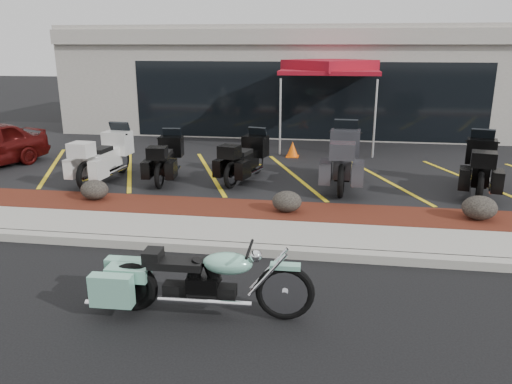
% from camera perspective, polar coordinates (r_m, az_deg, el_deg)
% --- Properties ---
extents(ground, '(90.00, 90.00, 0.00)m').
position_cam_1_polar(ground, '(7.52, 1.05, -9.96)').
color(ground, black).
rests_on(ground, ground).
extents(curb, '(24.00, 0.25, 0.15)m').
position_cam_1_polar(curb, '(8.30, 1.88, -6.75)').
color(curb, gray).
rests_on(curb, ground).
extents(sidewalk, '(24.00, 1.20, 0.15)m').
position_cam_1_polar(sidewalk, '(8.95, 2.41, -5.00)').
color(sidewalk, gray).
rests_on(sidewalk, ground).
extents(mulch_bed, '(24.00, 1.20, 0.16)m').
position_cam_1_polar(mulch_bed, '(10.07, 3.16, -2.49)').
color(mulch_bed, '#37180C').
rests_on(mulch_bed, ground).
extents(upper_lot, '(26.00, 9.60, 0.15)m').
position_cam_1_polar(upper_lot, '(15.26, 5.12, 4.06)').
color(upper_lot, black).
rests_on(upper_lot, ground).
extents(dealership_building, '(18.00, 8.16, 4.00)m').
position_cam_1_polar(dealership_building, '(21.21, 6.37, 12.79)').
color(dealership_building, gray).
rests_on(dealership_building, ground).
extents(boulder_left, '(0.60, 0.50, 0.42)m').
position_cam_1_polar(boulder_left, '(11.19, -17.97, 0.24)').
color(boulder_left, black).
rests_on(boulder_left, mulch_bed).
extents(boulder_mid, '(0.59, 0.49, 0.42)m').
position_cam_1_polar(boulder_mid, '(9.89, 3.55, -1.07)').
color(boulder_mid, black).
rests_on(boulder_mid, mulch_bed).
extents(boulder_right, '(0.65, 0.54, 0.46)m').
position_cam_1_polar(boulder_right, '(10.33, 24.18, -1.65)').
color(boulder_right, black).
rests_on(boulder_right, mulch_bed).
extents(hero_cruiser, '(2.82, 0.79, 0.99)m').
position_cam_1_polar(hero_cruiser, '(6.31, 3.33, -10.51)').
color(hero_cruiser, '#7DC3A9').
rests_on(hero_cruiser, ground).
extents(touring_white, '(1.08, 2.36, 1.33)m').
position_cam_1_polar(touring_white, '(13.25, -15.20, 4.90)').
color(touring_white, white).
rests_on(touring_white, upper_lot).
extents(touring_black_front, '(0.96, 2.09, 1.18)m').
position_cam_1_polar(touring_black_front, '(12.99, -9.52, 4.69)').
color(touring_black_front, black).
rests_on(touring_black_front, upper_lot).
extents(touring_black_mid, '(1.31, 2.21, 1.21)m').
position_cam_1_polar(touring_black_mid, '(12.75, 0.15, 4.76)').
color(touring_black_mid, black).
rests_on(touring_black_mid, upper_lot).
extents(touring_grey, '(1.10, 2.56, 1.46)m').
position_cam_1_polar(touring_grey, '(12.58, 10.13, 4.93)').
color(touring_grey, '#333338').
rests_on(touring_grey, upper_lot).
extents(touring_black_rear, '(1.39, 2.42, 1.33)m').
position_cam_1_polar(touring_black_rear, '(12.90, 24.24, 3.71)').
color(touring_black_rear, black).
rests_on(touring_black_rear, upper_lot).
extents(traffic_cone, '(0.38, 0.38, 0.45)m').
position_cam_1_polar(traffic_cone, '(14.83, 4.19, 4.91)').
color(traffic_cone, '#F05808').
rests_on(traffic_cone, upper_lot).
extents(popup_canopy, '(3.42, 3.42, 2.74)m').
position_cam_1_polar(popup_canopy, '(16.13, 8.38, 13.82)').
color(popup_canopy, silver).
rests_on(popup_canopy, upper_lot).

